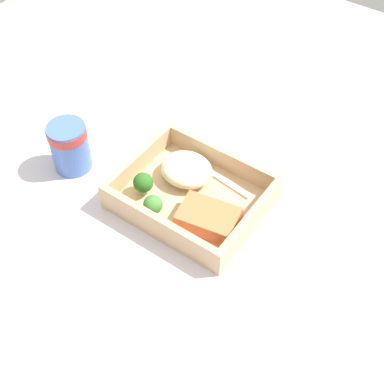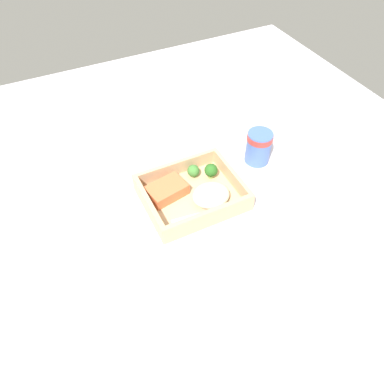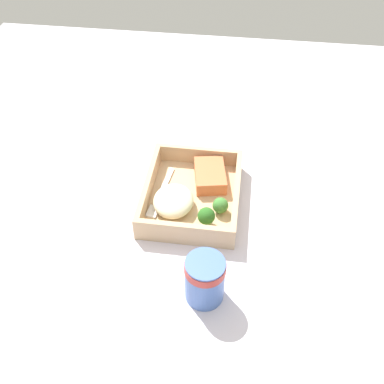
{
  "view_description": "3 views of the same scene",
  "coord_description": "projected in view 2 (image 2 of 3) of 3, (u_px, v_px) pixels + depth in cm",
  "views": [
    {
      "loc": [
        -35.24,
        50.0,
        72.72
      ],
      "look_at": [
        0.0,
        0.0,
        2.7
      ],
      "focal_mm": 50.0,
      "sensor_mm": 36.0,
      "label": 1
    },
    {
      "loc": [
        -28.73,
        -58.66,
        73.09
      ],
      "look_at": [
        0.0,
        0.0,
        2.7
      ],
      "focal_mm": 35.0,
      "sensor_mm": 36.0,
      "label": 2
    },
    {
      "loc": [
        68.25,
        9.25,
        70.99
      ],
      "look_at": [
        0.0,
        0.0,
        2.7
      ],
      "focal_mm": 42.0,
      "sensor_mm": 36.0,
      "label": 3
    }
  ],
  "objects": [
    {
      "name": "ground_plane",
      "position": [
        192.0,
        202.0,
        0.99
      ],
      "size": [
        160.0,
        160.0,
        2.0
      ],
      "primitive_type": "cube",
      "color": "silver"
    },
    {
      "name": "takeout_tray",
      "position": [
        192.0,
        197.0,
        0.98
      ],
      "size": [
        24.86,
        20.3,
        1.2
      ],
      "primitive_type": "cube",
      "color": "tan",
      "rests_on": "ground_plane"
    },
    {
      "name": "tray_rim",
      "position": [
        192.0,
        190.0,
        0.96
      ],
      "size": [
        24.86,
        20.3,
        4.15
      ],
      "color": "tan",
      "rests_on": "takeout_tray"
    },
    {
      "name": "salmon_fillet",
      "position": [
        167.0,
        190.0,
        0.96
      ],
      "size": [
        10.88,
        8.36,
        3.18
      ],
      "primitive_type": "cube",
      "rotation": [
        0.0,
        0.0,
        0.19
      ],
      "color": "#E36D41",
      "rests_on": "takeout_tray"
    },
    {
      "name": "mashed_potatoes",
      "position": [
        211.0,
        195.0,
        0.95
      ],
      "size": [
        9.73,
        8.52,
        3.98
      ],
      "primitive_type": "ellipsoid",
      "color": "beige",
      "rests_on": "takeout_tray"
    },
    {
      "name": "broccoli_floret_1",
      "position": [
        211.0,
        170.0,
        1.0
      ],
      "size": [
        3.59,
        3.59,
        4.47
      ],
      "color": "#7C9D51",
      "rests_on": "takeout_tray"
    },
    {
      "name": "broccoli_floret_2",
      "position": [
        193.0,
        171.0,
        1.01
      ],
      "size": [
        3.35,
        3.35,
        3.63
      ],
      "color": "#8AAF62",
      "rests_on": "takeout_tray"
    },
    {
      "name": "fork",
      "position": [
        206.0,
        213.0,
        0.93
      ],
      "size": [
        15.88,
        3.64,
        0.44
      ],
      "color": "white",
      "rests_on": "takeout_tray"
    },
    {
      "name": "paper_cup",
      "position": [
        259.0,
        146.0,
        1.04
      ],
      "size": [
        7.2,
        7.2,
        9.65
      ],
      "color": "#496BB7",
      "rests_on": "ground_plane"
    },
    {
      "name": "receipt_slip",
      "position": [
        190.0,
        289.0,
        0.8
      ],
      "size": [
        9.48,
        15.85,
        0.24
      ],
      "primitive_type": "cube",
      "rotation": [
        0.0,
        0.0,
        0.03
      ],
      "color": "white",
      "rests_on": "ground_plane"
    }
  ]
}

